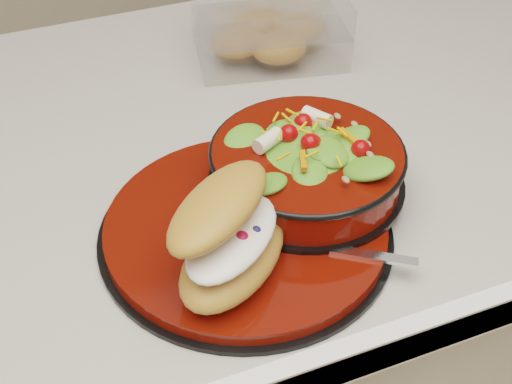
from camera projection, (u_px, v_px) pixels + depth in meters
name	position (u px, v px, depth m)	size (l,w,h in m)	color
island_counter	(313.00, 319.00, 1.24)	(1.24, 0.74, 0.90)	silver
dinner_plate	(247.00, 229.00, 0.76)	(0.32, 0.32, 0.02)	black
salad_bowl	(307.00, 160.00, 0.78)	(0.22, 0.22, 0.09)	black
croissant	(230.00, 235.00, 0.68)	(0.17, 0.17, 0.09)	#BE823A
fork	(332.00, 249.00, 0.72)	(0.14, 0.11, 0.00)	silver
pastry_box	(269.00, 27.00, 1.03)	(0.24, 0.19, 0.09)	white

